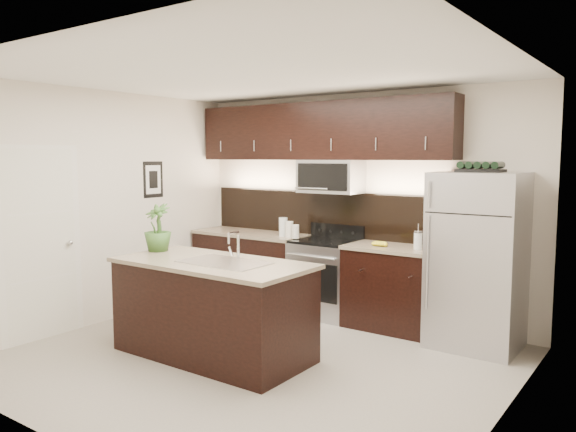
# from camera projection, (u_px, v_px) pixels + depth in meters

# --- Properties ---
(ground) EXTENTS (4.50, 4.50, 0.00)m
(ground) POSITION_uv_depth(u_px,v_px,m) (255.00, 360.00, 5.38)
(ground) COLOR gray
(ground) RESTS_ON ground
(room_walls) EXTENTS (4.52, 4.02, 2.71)m
(room_walls) POSITION_uv_depth(u_px,v_px,m) (242.00, 183.00, 5.23)
(room_walls) COLOR silver
(room_walls) RESTS_ON ground
(counter_run) EXTENTS (3.51, 0.65, 0.94)m
(counter_run) POSITION_uv_depth(u_px,v_px,m) (311.00, 276.00, 6.96)
(counter_run) COLOR black
(counter_run) RESTS_ON ground
(upper_fixtures) EXTENTS (3.49, 0.40, 1.66)m
(upper_fixtures) POSITION_uv_depth(u_px,v_px,m) (320.00, 140.00, 6.89)
(upper_fixtures) COLOR black
(upper_fixtures) RESTS_ON counter_run
(island) EXTENTS (1.96, 0.96, 0.94)m
(island) POSITION_uv_depth(u_px,v_px,m) (213.00, 308.00, 5.44)
(island) COLOR black
(island) RESTS_ON ground
(sink_faucet) EXTENTS (0.84, 0.50, 0.28)m
(sink_faucet) POSITION_uv_depth(u_px,v_px,m) (225.00, 261.00, 5.31)
(sink_faucet) COLOR silver
(sink_faucet) RESTS_ON island
(refrigerator) EXTENTS (0.86, 0.78, 1.78)m
(refrigerator) POSITION_uv_depth(u_px,v_px,m) (477.00, 260.00, 5.69)
(refrigerator) COLOR #B2B2B7
(refrigerator) RESTS_ON ground
(wine_rack) EXTENTS (0.44, 0.27, 0.10)m
(wine_rack) POSITION_uv_depth(u_px,v_px,m) (481.00, 167.00, 5.59)
(wine_rack) COLOR black
(wine_rack) RESTS_ON refrigerator
(plant) EXTENTS (0.30, 0.30, 0.50)m
(plant) POSITION_uv_depth(u_px,v_px,m) (158.00, 227.00, 5.93)
(plant) COLOR #355E25
(plant) RESTS_ON island
(canisters) EXTENTS (0.34, 0.17, 0.24)m
(canisters) POSITION_uv_depth(u_px,v_px,m) (288.00, 229.00, 7.01)
(canisters) COLOR silver
(canisters) RESTS_ON counter_run
(french_press) EXTENTS (0.09, 0.09, 0.27)m
(french_press) POSITION_uv_depth(u_px,v_px,m) (418.00, 240.00, 6.05)
(french_press) COLOR silver
(french_press) RESTS_ON counter_run
(bananas) EXTENTS (0.19, 0.16, 0.06)m
(bananas) POSITION_uv_depth(u_px,v_px,m) (376.00, 243.00, 6.31)
(bananas) COLOR yellow
(bananas) RESTS_ON counter_run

